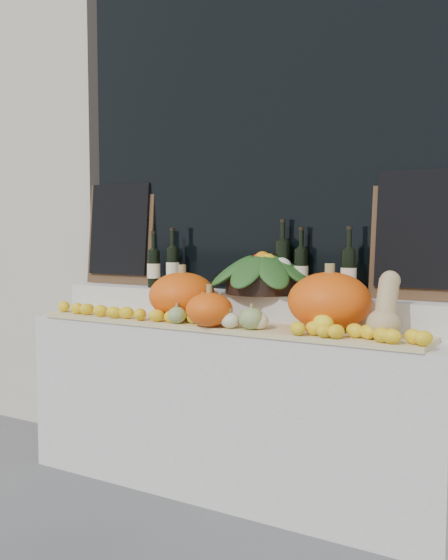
% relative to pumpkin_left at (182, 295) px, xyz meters
% --- Properties ---
extents(storefront_facade, '(7.00, 0.94, 4.50)m').
position_rel_pumpkin_left_xyz_m(storefront_facade, '(0.26, 0.80, 1.22)').
color(storefront_facade, beige).
rests_on(storefront_facade, ground).
extents(display_sill, '(2.30, 0.55, 0.88)m').
position_rel_pumpkin_left_xyz_m(display_sill, '(0.26, 0.08, -0.59)').
color(display_sill, silver).
rests_on(display_sill, ground).
extents(rear_tier, '(2.30, 0.25, 0.16)m').
position_rel_pumpkin_left_xyz_m(rear_tier, '(0.26, 0.23, -0.07)').
color(rear_tier, silver).
rests_on(rear_tier, display_sill).
extents(straw_bedding, '(2.10, 0.32, 0.02)m').
position_rel_pumpkin_left_xyz_m(straw_bedding, '(0.26, -0.05, -0.14)').
color(straw_bedding, tan).
rests_on(straw_bedding, display_sill).
extents(pumpkin_left, '(0.42, 0.42, 0.25)m').
position_rel_pumpkin_left_xyz_m(pumpkin_left, '(0.00, 0.00, 0.00)').
color(pumpkin_left, '#FF5E0D').
rests_on(pumpkin_left, straw_bedding).
extents(pumpkin_right, '(0.43, 0.43, 0.27)m').
position_rel_pumpkin_left_xyz_m(pumpkin_right, '(0.81, 0.03, 0.01)').
color(pumpkin_right, '#FF5E0D').
rests_on(pumpkin_right, straw_bedding).
extents(pumpkin_center, '(0.29, 0.29, 0.17)m').
position_rel_pumpkin_left_xyz_m(pumpkin_center, '(0.27, -0.17, -0.04)').
color(pumpkin_center, '#FF5E0D').
rests_on(pumpkin_center, straw_bedding).
extents(butternut_squash, '(0.15, 0.21, 0.29)m').
position_rel_pumpkin_left_xyz_m(butternut_squash, '(1.10, -0.06, -0.00)').
color(butternut_squash, tan).
rests_on(butternut_squash, straw_bedding).
extents(decorative_gourds, '(0.86, 0.14, 0.17)m').
position_rel_pumpkin_left_xyz_m(decorative_gourds, '(0.40, -0.15, -0.07)').
color(decorative_gourds, '#336A1F').
rests_on(decorative_gourds, straw_bedding).
extents(lemon_heap, '(2.20, 0.16, 0.06)m').
position_rel_pumpkin_left_xyz_m(lemon_heap, '(0.26, -0.16, -0.09)').
color(lemon_heap, yellow).
rests_on(lemon_heap, straw_bedding).
extents(produce_bowl, '(0.60, 0.60, 0.23)m').
position_rel_pumpkin_left_xyz_m(produce_bowl, '(0.37, 0.21, 0.12)').
color(produce_bowl, black).
rests_on(produce_bowl, rear_tier).
extents(wine_bottle_far_left, '(0.08, 0.08, 0.33)m').
position_rel_pumpkin_left_xyz_m(wine_bottle_far_left, '(-0.33, 0.19, 0.12)').
color(wine_bottle_far_left, black).
rests_on(wine_bottle_far_left, rear_tier).
extents(wine_bottle_near_left, '(0.08, 0.08, 0.35)m').
position_rel_pumpkin_left_xyz_m(wine_bottle_near_left, '(-0.21, 0.22, 0.13)').
color(wine_bottle_near_left, black).
rests_on(wine_bottle_near_left, rear_tier).
extents(wine_bottle_tall, '(0.08, 0.08, 0.39)m').
position_rel_pumpkin_left_xyz_m(wine_bottle_tall, '(0.46, 0.26, 0.15)').
color(wine_bottle_tall, black).
rests_on(wine_bottle_tall, rear_tier).
extents(wine_bottle_near_right, '(0.08, 0.08, 0.35)m').
position_rel_pumpkin_left_xyz_m(wine_bottle_near_right, '(0.57, 0.25, 0.13)').
color(wine_bottle_near_right, black).
rests_on(wine_bottle_near_right, rear_tier).
extents(wine_bottle_far_right, '(0.08, 0.08, 0.35)m').
position_rel_pumpkin_left_xyz_m(wine_bottle_far_right, '(0.85, 0.19, 0.14)').
color(wine_bottle_far_right, black).
rests_on(wine_bottle_far_right, rear_tier).
extents(chalkboard_left, '(0.50, 0.09, 0.62)m').
position_rel_pumpkin_left_xyz_m(chalkboard_left, '(-0.66, 0.29, 0.34)').
color(chalkboard_left, '#4C331E').
rests_on(chalkboard_left, rear_tier).
extents(chalkboard_right, '(0.50, 0.09, 0.62)m').
position_rel_pumpkin_left_xyz_m(chalkboard_right, '(1.18, 0.29, 0.34)').
color(chalkboard_right, '#4C331E').
rests_on(chalkboard_right, rear_tier).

